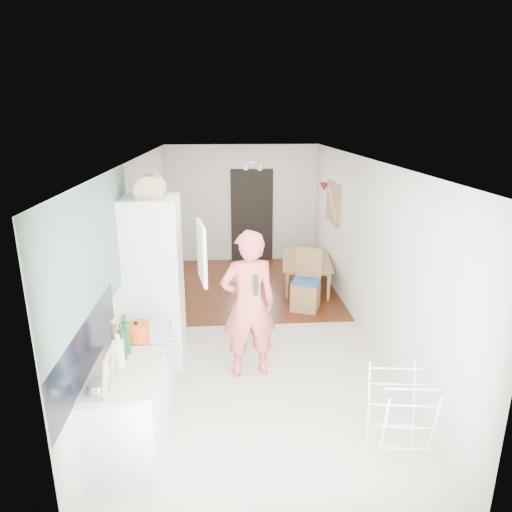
{
  "coord_description": "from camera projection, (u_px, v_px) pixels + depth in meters",
  "views": [
    {
      "loc": [
        -0.39,
        -6.14,
        3.05
      ],
      "look_at": [
        0.06,
        0.2,
        1.1
      ],
      "focal_mm": 32.0,
      "sensor_mm": 36.0,
      "label": 1
    }
  ],
  "objects": [
    {
      "name": "room_shell",
      "position": [
        253.0,
        250.0,
        6.41
      ],
      "size": [
        3.2,
        7.0,
        2.5
      ],
      "primitive_type": null,
      "color": "beige",
      "rests_on": "ground"
    },
    {
      "name": "floor",
      "position": [
        253.0,
        331.0,
        6.78
      ],
      "size": [
        3.2,
        7.0,
        0.01
      ],
      "primitive_type": "cube",
      "color": "beige",
      "rests_on": "ground"
    },
    {
      "name": "wood_floor_overlay",
      "position": [
        247.0,
        286.0,
        8.54
      ],
      "size": [
        3.2,
        3.3,
        0.01
      ],
      "primitive_type": "cube",
      "color": "#582E14",
      "rests_on": "room_shell"
    },
    {
      "name": "sage_wall_panel",
      "position": [
        96.0,
        252.0,
        4.22
      ],
      "size": [
        0.02,
        3.0,
        1.3
      ],
      "primitive_type": "cube",
      "color": "slate",
      "rests_on": "room_shell"
    },
    {
      "name": "tile_splashback",
      "position": [
        88.0,
        348.0,
        3.9
      ],
      "size": [
        0.02,
        1.9,
        0.5
      ],
      "primitive_type": "cube",
      "color": "black",
      "rests_on": "room_shell"
    },
    {
      "name": "doorway_recess",
      "position": [
        252.0,
        216.0,
        9.82
      ],
      "size": [
        0.9,
        0.04,
        2.0
      ],
      "primitive_type": "cube",
      "color": "black",
      "rests_on": "room_shell"
    },
    {
      "name": "base_cabinet",
      "position": [
        128.0,
        418.0,
        4.13
      ],
      "size": [
        0.6,
        0.9,
        0.86
      ],
      "primitive_type": "cube",
      "color": "white",
      "rests_on": "room_shell"
    },
    {
      "name": "worktop",
      "position": [
        124.0,
        374.0,
        4.0
      ],
      "size": [
        0.62,
        0.92,
        0.06
      ],
      "primitive_type": "cube",
      "color": "beige",
      "rests_on": "room_shell"
    },
    {
      "name": "range_cooker",
      "position": [
        142.0,
        373.0,
        4.84
      ],
      "size": [
        0.6,
        0.6,
        0.88
      ],
      "primitive_type": "cube",
      "color": "white",
      "rests_on": "room_shell"
    },
    {
      "name": "cooker_top",
      "position": [
        139.0,
        334.0,
        4.71
      ],
      "size": [
        0.6,
        0.6,
        0.04
      ],
      "primitive_type": "cube",
      "color": "#BBBBBE",
      "rests_on": "room_shell"
    },
    {
      "name": "fridge_housing",
      "position": [
        155.0,
        283.0,
        5.63
      ],
      "size": [
        0.66,
        0.66,
        2.15
      ],
      "primitive_type": "cube",
      "color": "white",
      "rests_on": "room_shell"
    },
    {
      "name": "fridge_door",
      "position": [
        202.0,
        252.0,
        5.25
      ],
      "size": [
        0.14,
        0.56,
        0.7
      ],
      "primitive_type": "cube",
      "rotation": [
        0.0,
        0.0,
        -1.4
      ],
      "color": "white",
      "rests_on": "room_shell"
    },
    {
      "name": "fridge_interior",
      "position": [
        178.0,
        246.0,
        5.51
      ],
      "size": [
        0.02,
        0.52,
        0.66
      ],
      "primitive_type": "cube",
      "color": "white",
      "rests_on": "room_shell"
    },
    {
      "name": "pinboard",
      "position": [
        333.0,
        203.0,
        8.24
      ],
      "size": [
        0.03,
        0.9,
        0.7
      ],
      "primitive_type": "cube",
      "color": "tan",
      "rests_on": "room_shell"
    },
    {
      "name": "pinboard_frame",
      "position": [
        332.0,
        203.0,
        8.24
      ],
      "size": [
        0.0,
        0.94,
        0.74
      ],
      "primitive_type": "cube",
      "color": "olive",
      "rests_on": "room_shell"
    },
    {
      "name": "wall_sconce",
      "position": [
        324.0,
        187.0,
        8.8
      ],
      "size": [
        0.18,
        0.18,
        0.16
      ],
      "primitive_type": "cone",
      "color": "maroon",
      "rests_on": "room_shell"
    },
    {
      "name": "person",
      "position": [
        248.0,
        292.0,
        5.35
      ],
      "size": [
        0.85,
        0.62,
        2.16
      ],
      "primitive_type": "imported",
      "rotation": [
        0.0,
        0.0,
        3.28
      ],
      "color": "#E95D5E",
      "rests_on": "floor"
    },
    {
      "name": "dining_table",
      "position": [
        308.0,
        275.0,
        8.48
      ],
      "size": [
        0.9,
        1.4,
        0.46
      ],
      "primitive_type": "imported",
      "rotation": [
        0.0,
        0.0,
        1.44
      ],
      "color": "olive",
      "rests_on": "floor"
    },
    {
      "name": "dining_chair",
      "position": [
        306.0,
        281.0,
        7.38
      ],
      "size": [
        0.55,
        0.55,
        1.0
      ],
      "primitive_type": null,
      "rotation": [
        0.0,
        0.0,
        -0.37
      ],
      "color": "olive",
      "rests_on": "floor"
    },
    {
      "name": "stool",
      "position": [
        246.0,
        289.0,
        7.89
      ],
      "size": [
        0.37,
        0.37,
        0.37
      ],
      "primitive_type": null,
      "rotation": [
        0.0,
        0.0,
        -0.38
      ],
      "color": "olive",
      "rests_on": "floor"
    },
    {
      "name": "grey_drape",
      "position": [
        244.0,
        274.0,
        7.79
      ],
      "size": [
        0.53,
        0.53,
        0.19
      ],
      "primitive_type": "cube",
      "rotation": [
        0.0,
        0.0,
        -0.29
      ],
      "color": "gray",
      "rests_on": "stool"
    },
    {
      "name": "drying_rack",
      "position": [
        399.0,
        420.0,
        4.09
      ],
      "size": [
        0.5,
        0.46,
        0.89
      ],
      "primitive_type": null,
      "rotation": [
        0.0,
        0.0,
        -0.11
      ],
      "color": "white",
      "rests_on": "floor"
    },
    {
      "name": "bread_bin",
      "position": [
        151.0,
        189.0,
        5.26
      ],
      "size": [
        0.38,
        0.36,
        0.19
      ],
      "primitive_type": null,
      "rotation": [
        0.0,
        0.0,
        0.08
      ],
      "color": "tan",
      "rests_on": "fridge_housing"
    },
    {
      "name": "red_casserole",
      "position": [
        137.0,
        331.0,
        4.56
      ],
      "size": [
        0.31,
        0.31,
        0.15
      ],
      "primitive_type": "cylinder",
      "rotation": [
        0.0,
        0.0,
        -0.24
      ],
      "color": "red",
      "rests_on": "cooker_top"
    },
    {
      "name": "steel_pan",
      "position": [
        98.0,
        387.0,
        3.67
      ],
      "size": [
        0.23,
        0.23,
        0.09
      ],
      "primitive_type": "cylinder",
      "rotation": [
        0.0,
        0.0,
        0.22
      ],
      "color": "#BBBBBE",
      "rests_on": "worktop"
    },
    {
      "name": "held_bottle",
      "position": [
        256.0,
        285.0,
        5.16
      ],
      "size": [
        0.05,
        0.05,
        0.24
      ],
      "primitive_type": "cylinder",
      "color": "#15401A",
      "rests_on": "person"
    },
    {
      "name": "bottle_a",
      "position": [
        126.0,
        338.0,
        4.24
      ],
      "size": [
        0.08,
        0.08,
        0.32
      ],
      "primitive_type": "cylinder",
      "rotation": [
        0.0,
        0.0,
        0.07
      ],
      "color": "#15401A",
      "rests_on": "worktop"
    },
    {
      "name": "bottle_b",
      "position": [
        123.0,
        345.0,
        4.14
      ],
      "size": [
        0.08,
        0.08,
        0.29
      ],
      "primitive_type": "cylinder",
      "rotation": [
        0.0,
        0.0,
        0.29
      ],
      "color": "#15401A",
      "rests_on": "worktop"
    },
    {
      "name": "bottle_c",
      "position": [
        119.0,
        353.0,
        4.04
      ],
      "size": [
        0.12,
        0.12,
        0.24
      ],
      "primitive_type": "cylinder",
      "rotation": [
        0.0,
        0.0,
        0.3
      ],
      "color": "beige",
      "rests_on": "worktop"
    },
    {
      "name": "pepper_mill_front",
      "position": [
        124.0,
        332.0,
        4.45
      ],
      "size": [
        0.06,
        0.06,
        0.23
      ],
      "primitive_type": "cylinder",
      "rotation": [
        0.0,
        0.0,
        -0.02
      ],
      "color": "tan",
      "rests_on": "worktop"
    },
    {
      "name": "pepper_mill_back",
      "position": [
        115.0,
        338.0,
        4.32
      ],
      "size": [
        0.09,
        0.09,
        0.25
      ],
      "primitive_type": "cylinder",
      "rotation": [
        0.0,
        0.0,
        -0.33
      ],
      "color": "tan",
      "rests_on": "worktop"
    },
    {
      "name": "chopping_boards",
      "position": [
        109.0,
        369.0,
        3.69
      ],
      "size": [
        0.1,
        0.26,
        0.35
      ],
      "primitive_type": null,
      "rotation": [
        0.0,
        0.0,
        0.26
      ],
      "color": "tan",
      "rests_on": "worktop"
    }
  ]
}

